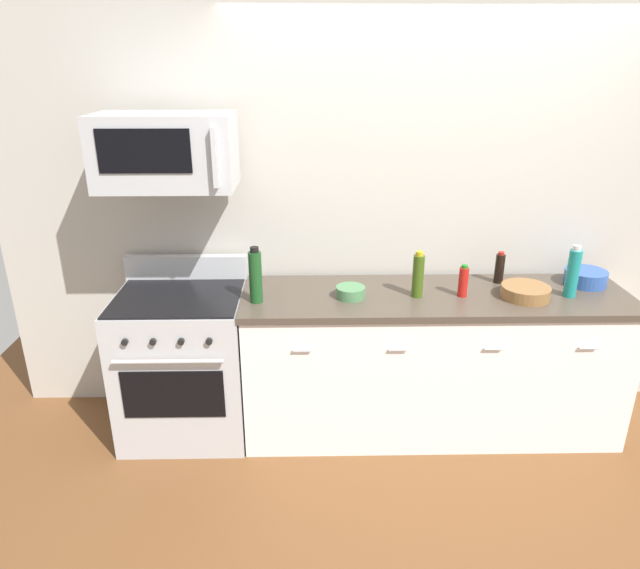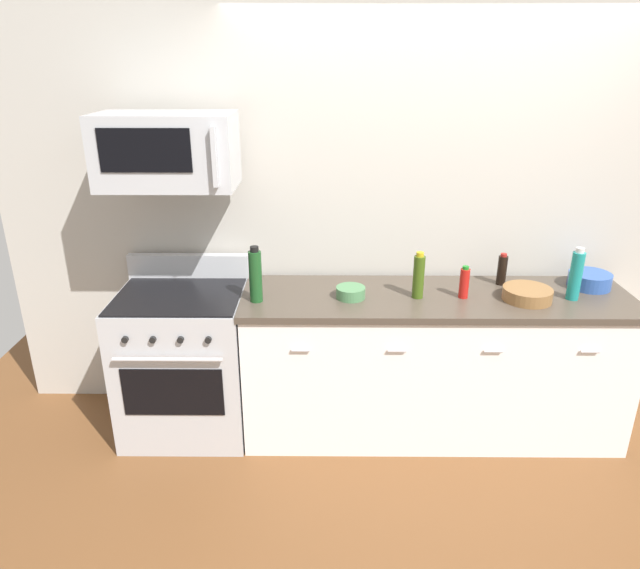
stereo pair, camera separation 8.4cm
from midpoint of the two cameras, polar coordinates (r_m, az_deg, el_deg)
The scene contains 13 objects.
ground_plane at distance 3.90m, azimuth 9.83°, elevation -13.50°, with size 6.47×6.47×0.00m, color brown.
back_wall at distance 3.71m, azimuth 10.03°, elevation 7.67°, with size 5.39×0.10×2.70m, color #B7B2A8.
counter_unit at distance 3.66m, azimuth 10.30°, elevation -7.60°, with size 2.30×0.66×0.92m.
range_oven at distance 3.68m, azimuth -13.94°, elevation -7.57°, with size 0.76×0.69×1.07m.
microwave at distance 3.31m, azimuth -15.81°, elevation 12.60°, with size 0.74×0.44×0.40m.
bottle_soy_sauce_dark at distance 3.70m, azimuth 16.78°, elevation 1.57°, with size 0.06×0.06×0.20m.
bottle_sparkling_teal at distance 3.60m, azimuth 23.20°, elevation 1.09°, with size 0.07×0.07×0.31m.
bottle_wine_green at distance 3.26m, azimuth -7.16°, elevation 0.82°, with size 0.07×0.07×0.33m.
bottle_hot_sauce_red at distance 3.43m, azimuth 13.36°, elevation 0.30°, with size 0.06×0.06×0.19m.
bottle_olive_oil at distance 3.36m, azimuth 9.01°, elevation 0.91°, with size 0.07×0.07×0.28m.
bowl_green_glaze at distance 3.34m, azimuth 2.33°, elevation -0.73°, with size 0.17×0.17×0.07m.
bowl_blue_mixing at distance 3.87m, azimuth 24.31°, elevation 0.68°, with size 0.25×0.25×0.09m.
bowl_wooden_salad at distance 3.53m, azimuth 19.09°, elevation -0.65°, with size 0.28×0.28×0.07m.
Camera 1 is at (-0.75, -3.12, 2.23)m, focal length 32.23 mm.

